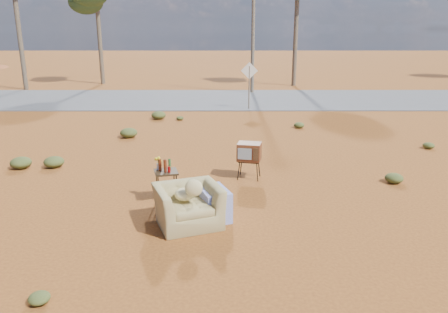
{
  "coord_description": "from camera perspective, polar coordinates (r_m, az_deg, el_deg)",
  "views": [
    {
      "loc": [
        0.3,
        -8.32,
        3.64
      ],
      "look_at": [
        0.32,
        1.38,
        0.8
      ],
      "focal_mm": 35.0,
      "sensor_mm": 36.0,
      "label": 1
    }
  ],
  "objects": [
    {
      "name": "scrub_patch",
      "position": [
        13.25,
        -4.97,
        0.94
      ],
      "size": [
        17.49,
        8.07,
        0.33
      ],
      "color": "#475123",
      "rests_on": "ground"
    },
    {
      "name": "side_table",
      "position": [
        9.5,
        -7.82,
        -1.73
      ],
      "size": [
        0.59,
        0.59,
        0.98
      ],
      "rotation": [
        0.0,
        0.0,
        0.25
      ],
      "color": "#322312",
      "rests_on": "ground"
    },
    {
      "name": "eucalyptus_near_left",
      "position": [
        31.49,
        -16.29,
        19.01
      ],
      "size": [
        3.2,
        3.2,
        6.6
      ],
      "color": "brown",
      "rests_on": "ground"
    },
    {
      "name": "armchair",
      "position": [
        8.43,
        -4.05,
        -5.65
      ],
      "size": [
        1.56,
        1.33,
        1.05
      ],
      "rotation": [
        0.0,
        0.0,
        0.36
      ],
      "color": "#9A8854",
      "rests_on": "ground"
    },
    {
      "name": "road_sign",
      "position": [
        20.47,
        3.32,
        10.3
      ],
      "size": [
        0.78,
        0.06,
        2.19
      ],
      "color": "brown",
      "rests_on": "ground"
    },
    {
      "name": "utility_pole_center",
      "position": [
        25.88,
        3.84,
        17.41
      ],
      "size": [
        1.4,
        0.2,
        8.0
      ],
      "color": "brown",
      "rests_on": "ground"
    },
    {
      "name": "ground",
      "position": [
        9.09,
        -2.0,
        -7.31
      ],
      "size": [
        140.0,
        140.0,
        0.0
      ],
      "primitive_type": "plane",
      "color": "#93531D",
      "rests_on": "ground"
    },
    {
      "name": "rusty_bar",
      "position": [
        8.72,
        -5.29,
        -8.31
      ],
      "size": [
        1.2,
        0.54,
        0.03
      ],
      "primitive_type": "cylinder",
      "rotation": [
        0.0,
        1.57,
        -0.41
      ],
      "color": "#4F2115",
      "rests_on": "ground"
    },
    {
      "name": "tv_unit",
      "position": [
        10.91,
        3.31,
        0.56
      ],
      "size": [
        0.65,
        0.57,
        0.92
      ],
      "rotation": [
        0.0,
        0.0,
        -0.21
      ],
      "color": "black",
      "rests_on": "ground"
    },
    {
      "name": "highway",
      "position": [
        23.6,
        -0.83,
        7.5
      ],
      "size": [
        140.0,
        7.0,
        0.04
      ],
      "primitive_type": "cube",
      "color": "#565659",
      "rests_on": "ground"
    }
  ]
}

